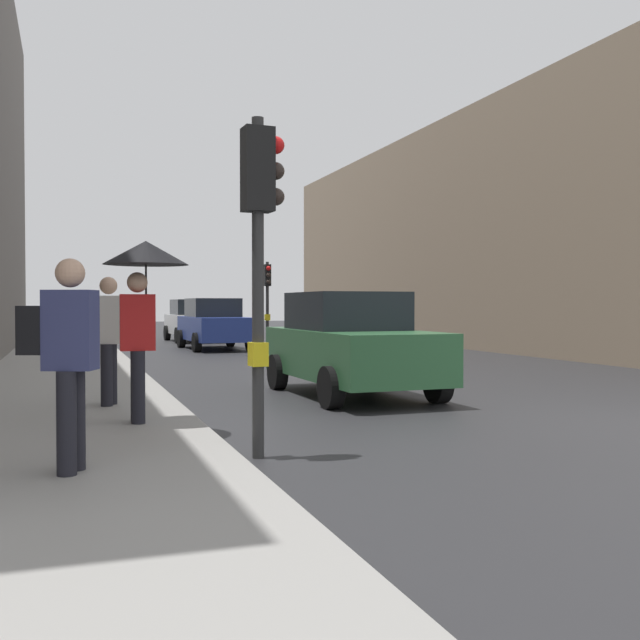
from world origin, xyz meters
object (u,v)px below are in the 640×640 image
Objects in this scene: traffic_light_far_median at (267,287)px; car_green_estate at (350,344)px; pedestrian_with_grey_backpack at (65,352)px; pedestrian_with_black_backpack at (105,333)px; car_blue_van at (214,324)px; traffic_light_near_left at (260,224)px; pedestrian_with_umbrella at (143,280)px; car_white_compact at (194,320)px.

car_green_estate is at bearing -100.02° from traffic_light_far_median.
traffic_light_far_median is at bearing 70.78° from pedestrian_with_grey_backpack.
pedestrian_with_black_backpack is 4.15m from pedestrian_with_grey_backpack.
car_green_estate is 2.40× the size of pedestrian_with_black_backpack.
traffic_light_far_median is 3.76m from car_blue_van.
car_blue_van is at bearing 80.60° from traffic_light_near_left.
traffic_light_near_left is at bearing -105.17° from traffic_light_far_median.
pedestrian_with_umbrella reaches higher than car_blue_van.
pedestrian_with_umbrella is 1.21× the size of pedestrian_with_black_backpack.
pedestrian_with_grey_backpack is (-4.85, -18.85, 0.29)m from car_blue_van.
car_blue_van and car_green_estate have the same top height.
pedestrian_with_umbrella is at bearing 120.45° from traffic_light_near_left.
car_white_compact is 2.41× the size of pedestrian_with_grey_backpack.
car_blue_van is (2.99, 18.06, -1.48)m from traffic_light_near_left.
traffic_light_near_left is 23.99m from car_white_compact.
car_green_estate is (-0.27, -13.60, 0.00)m from car_blue_van.
car_white_compact is at bearing 87.76° from car_blue_van.
car_blue_van is at bearing 75.57° from pedestrian_with_grey_backpack.
car_white_compact is at bearing 79.22° from pedestrian_with_umbrella.
car_blue_van is 13.61m from car_green_estate.
car_white_compact is 19.27m from car_green_estate.
car_green_estate is (2.72, 4.46, -1.48)m from traffic_light_near_left.
traffic_light_far_median is at bearing 70.82° from pedestrian_with_umbrella.
car_green_estate is at bearing 36.86° from pedestrian_with_umbrella.
traffic_light_far_median is 22.53m from pedestrian_with_grey_backpack.
car_green_estate is 4.22m from pedestrian_with_black_backpack.
pedestrian_with_umbrella is at bearing -78.05° from pedestrian_with_black_backpack.
car_white_compact is at bearing 125.64° from traffic_light_far_median.
car_white_compact is (-2.34, 3.26, -1.33)m from traffic_light_far_median.
pedestrian_with_black_backpack is (-0.35, 1.66, -0.68)m from pedestrian_with_umbrella.
pedestrian_with_umbrella is (-0.99, 1.68, -0.52)m from traffic_light_near_left.
pedestrian_with_umbrella is (-6.54, -18.79, -0.37)m from traffic_light_far_median.
pedestrian_with_black_backpack reaches higher than car_blue_van.
pedestrian_with_black_backpack is at bearing 82.82° from pedestrian_with_grey_backpack.
car_white_compact is 5.67m from car_blue_van.
pedestrian_with_umbrella reaches higher than pedestrian_with_black_backpack.
car_green_estate is 6.97m from pedestrian_with_grey_backpack.
pedestrian_with_black_backpack is at bearing 101.95° from pedestrian_with_umbrella.
car_white_compact is 1.00× the size of car_blue_van.
car_white_compact is 2.41× the size of pedestrian_with_black_backpack.
traffic_light_far_median is at bearing 43.25° from car_blue_van.
traffic_light_near_left is 0.80× the size of car_blue_van.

